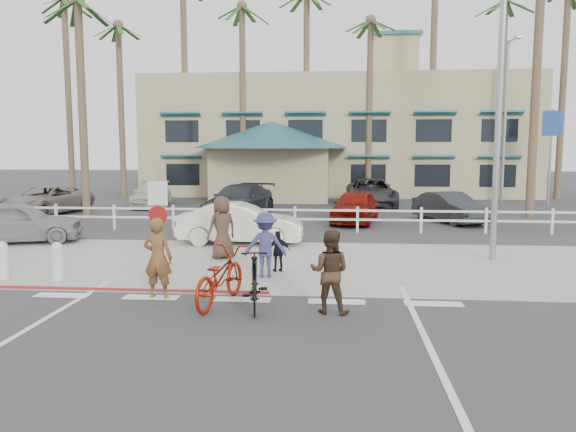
# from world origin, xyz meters

# --- Properties ---
(ground) EXTENTS (140.00, 140.00, 0.00)m
(ground) POSITION_xyz_m (0.00, 0.00, 0.00)
(ground) COLOR #333335
(bike_path) EXTENTS (12.00, 16.00, 0.01)m
(bike_path) POSITION_xyz_m (0.00, -2.00, 0.00)
(bike_path) COLOR #333335
(bike_path) RESTS_ON ground
(sidewalk_plaza) EXTENTS (22.00, 7.00, 0.01)m
(sidewalk_plaza) POSITION_xyz_m (0.00, 4.50, 0.01)
(sidewalk_plaza) COLOR gray
(sidewalk_plaza) RESTS_ON ground
(cross_street) EXTENTS (40.00, 5.00, 0.01)m
(cross_street) POSITION_xyz_m (0.00, 8.50, 0.00)
(cross_street) COLOR #333335
(cross_street) RESTS_ON ground
(parking_lot) EXTENTS (50.00, 16.00, 0.01)m
(parking_lot) POSITION_xyz_m (0.00, 18.00, 0.00)
(parking_lot) COLOR #333335
(parking_lot) RESTS_ON ground
(curb_red) EXTENTS (7.00, 0.25, 0.02)m
(curb_red) POSITION_xyz_m (-3.00, 1.20, 0.01)
(curb_red) COLOR maroon
(curb_red) RESTS_ON ground
(rail_fence) EXTENTS (29.40, 0.16, 1.00)m
(rail_fence) POSITION_xyz_m (0.50, 10.50, 0.50)
(rail_fence) COLOR silver
(rail_fence) RESTS_ON ground
(building) EXTENTS (28.00, 16.00, 11.30)m
(building) POSITION_xyz_m (2.00, 31.00, 5.65)
(building) COLOR tan
(building) RESTS_ON ground
(sign_post) EXTENTS (0.50, 0.10, 2.90)m
(sign_post) POSITION_xyz_m (-2.30, 2.20, 1.45)
(sign_post) COLOR gray
(sign_post) RESTS_ON ground
(bollard_0) EXTENTS (0.26, 0.26, 0.95)m
(bollard_0) POSITION_xyz_m (-4.80, 2.00, 0.47)
(bollard_0) COLOR silver
(bollard_0) RESTS_ON ground
(bollard_1) EXTENTS (0.26, 0.26, 0.95)m
(bollard_1) POSITION_xyz_m (-6.20, 2.00, 0.47)
(bollard_1) COLOR silver
(bollard_1) RESTS_ON ground
(streetlight_0) EXTENTS (0.60, 2.00, 9.00)m
(streetlight_0) POSITION_xyz_m (6.50, 5.50, 4.50)
(streetlight_0) COLOR gray
(streetlight_0) RESTS_ON ground
(streetlight_1) EXTENTS (0.60, 2.00, 9.50)m
(streetlight_1) POSITION_xyz_m (12.00, 24.00, 4.75)
(streetlight_1) COLOR gray
(streetlight_1) RESTS_ON ground
(info_sign) EXTENTS (1.20, 0.16, 5.60)m
(info_sign) POSITION_xyz_m (14.00, 22.00, 2.80)
(info_sign) COLOR navy
(info_sign) RESTS_ON ground
(palm_0) EXTENTS (4.00, 4.00, 15.00)m
(palm_0) POSITION_xyz_m (-16.00, 26.00, 7.50)
(palm_0) COLOR #214B1C
(palm_0) RESTS_ON ground
(palm_1) EXTENTS (4.00, 4.00, 13.00)m
(palm_1) POSITION_xyz_m (-12.00, 25.00, 6.50)
(palm_1) COLOR #214B1C
(palm_1) RESTS_ON ground
(palm_2) EXTENTS (4.00, 4.00, 16.00)m
(palm_2) POSITION_xyz_m (-8.00, 26.00, 8.00)
(palm_2) COLOR #214B1C
(palm_2) RESTS_ON ground
(palm_3) EXTENTS (4.00, 4.00, 14.00)m
(palm_3) POSITION_xyz_m (-4.00, 25.00, 7.00)
(palm_3) COLOR #214B1C
(palm_3) RESTS_ON ground
(palm_4) EXTENTS (4.00, 4.00, 15.00)m
(palm_4) POSITION_xyz_m (0.00, 26.00, 7.50)
(palm_4) COLOR #214B1C
(palm_4) RESTS_ON ground
(palm_5) EXTENTS (4.00, 4.00, 13.00)m
(palm_5) POSITION_xyz_m (4.00, 25.00, 6.50)
(palm_5) COLOR #214B1C
(palm_5) RESTS_ON ground
(palm_6) EXTENTS (4.00, 4.00, 17.00)m
(palm_6) POSITION_xyz_m (8.00, 26.00, 8.50)
(palm_6) COLOR #214B1C
(palm_6) RESTS_ON ground
(palm_7) EXTENTS (4.00, 4.00, 14.00)m
(palm_7) POSITION_xyz_m (12.00, 25.00, 7.00)
(palm_7) COLOR #214B1C
(palm_7) RESTS_ON ground
(palm_8) EXTENTS (4.00, 4.00, 15.00)m
(palm_8) POSITION_xyz_m (16.00, 26.00, 7.50)
(palm_8) COLOR #214B1C
(palm_8) RESTS_ON ground
(palm_10) EXTENTS (4.00, 4.00, 12.00)m
(palm_10) POSITION_xyz_m (-10.00, 15.00, 6.00)
(palm_10) COLOR #214B1C
(palm_10) RESTS_ON ground
(palm_11) EXTENTS (4.00, 4.00, 14.00)m
(palm_11) POSITION_xyz_m (11.00, 16.00, 7.00)
(palm_11) COLOR #214B1C
(palm_11) RESTS_ON ground
(bike_red) EXTENTS (1.24, 2.34, 1.17)m
(bike_red) POSITION_xyz_m (-0.42, 0.24, 0.59)
(bike_red) COLOR maroon
(bike_red) RESTS_ON ground
(rider_red) EXTENTS (0.68, 0.48, 1.76)m
(rider_red) POSITION_xyz_m (-1.83, 0.62, 0.88)
(rider_red) COLOR brown
(rider_red) RESTS_ON ground
(bike_black) EXTENTS (0.81, 1.97, 1.15)m
(bike_black) POSITION_xyz_m (0.35, -0.02, 0.58)
(bike_black) COLOR black
(bike_black) RESTS_ON ground
(rider_black) EXTENTS (0.91, 0.77, 1.66)m
(rider_black) POSITION_xyz_m (1.85, -0.16, 0.83)
(rider_black) COLOR #3D2A1B
(rider_black) RESTS_ON ground
(pedestrian_a) EXTENTS (1.12, 0.73, 1.64)m
(pedestrian_a) POSITION_xyz_m (0.22, 2.79, 0.82)
(pedestrian_a) COLOR navy
(pedestrian_a) RESTS_ON ground
(pedestrian_child) EXTENTS (0.69, 0.46, 1.08)m
(pedestrian_child) POSITION_xyz_m (0.48, 3.41, 0.54)
(pedestrian_child) COLOR black
(pedestrian_child) RESTS_ON ground
(pedestrian_b) EXTENTS (1.06, 1.03, 1.84)m
(pedestrian_b) POSITION_xyz_m (-1.34, 5.04, 0.92)
(pedestrian_b) COLOR #432F20
(pedestrian_b) RESTS_ON ground
(car_white_sedan) EXTENTS (4.22, 1.49, 1.39)m
(car_white_sedan) POSITION_xyz_m (-1.24, 7.64, 0.69)
(car_white_sedan) COLOR silver
(car_white_sedan) RESTS_ON ground
(car_red_compact) EXTENTS (4.59, 2.99, 1.45)m
(car_red_compact) POSITION_xyz_m (-8.86, 7.11, 0.73)
(car_red_compact) COLOR gray
(car_red_compact) RESTS_ON ground
(lot_car_0) EXTENTS (3.32, 5.38, 1.39)m
(lot_car_0) POSITION_xyz_m (-12.12, 15.18, 0.70)
(lot_car_0) COLOR slate
(lot_car_0) RESTS_ON ground
(lot_car_1) EXTENTS (3.27, 5.55, 1.51)m
(lot_car_1) POSITION_xyz_m (-2.58, 15.09, 0.75)
(lot_car_1) COLOR #23272E
(lot_car_1) RESTS_ON ground
(lot_car_2) EXTENTS (2.45, 4.42, 1.42)m
(lot_car_2) POSITION_xyz_m (2.80, 13.36, 0.71)
(lot_car_2) COLOR maroon
(lot_car_2) RESTS_ON ground
(lot_car_3) EXTENTS (2.95, 4.22, 1.32)m
(lot_car_3) POSITION_xyz_m (6.92, 13.78, 0.66)
(lot_car_3) COLOR #25272A
(lot_car_3) RESTS_ON ground
(lot_car_4) EXTENTS (2.90, 5.02, 1.37)m
(lot_car_4) POSITION_xyz_m (-8.16, 19.17, 0.68)
(lot_car_4) COLOR beige
(lot_car_4) RESTS_ON ground
(lot_car_5) EXTENTS (2.67, 5.64, 1.55)m
(lot_car_5) POSITION_xyz_m (3.89, 20.04, 0.78)
(lot_car_5) COLOR #28272E
(lot_car_5) RESTS_ON ground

